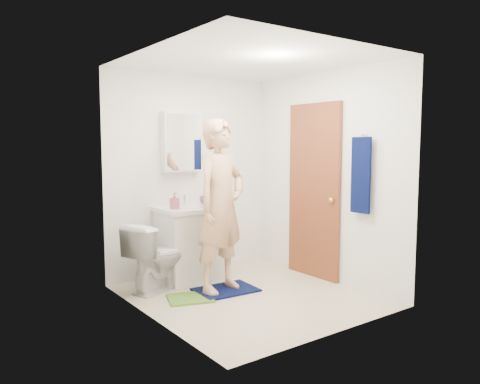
% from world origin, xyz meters
% --- Properties ---
extents(floor, '(2.20, 2.40, 0.02)m').
position_xyz_m(floor, '(0.00, 0.00, -0.01)').
color(floor, beige).
rests_on(floor, ground).
extents(ceiling, '(2.20, 2.40, 0.02)m').
position_xyz_m(ceiling, '(0.00, 0.00, 2.41)').
color(ceiling, white).
rests_on(ceiling, ground).
extents(wall_back, '(2.20, 0.02, 2.40)m').
position_xyz_m(wall_back, '(0.00, 1.21, 1.20)').
color(wall_back, white).
rests_on(wall_back, ground).
extents(wall_front, '(2.20, 0.02, 2.40)m').
position_xyz_m(wall_front, '(0.00, -1.21, 1.20)').
color(wall_front, white).
rests_on(wall_front, ground).
extents(wall_left, '(0.02, 2.40, 2.40)m').
position_xyz_m(wall_left, '(-1.11, 0.00, 1.20)').
color(wall_left, white).
rests_on(wall_left, ground).
extents(wall_right, '(0.02, 2.40, 2.40)m').
position_xyz_m(wall_right, '(1.11, 0.00, 1.20)').
color(wall_right, white).
rests_on(wall_right, ground).
extents(vanity_cabinet, '(0.75, 0.55, 0.80)m').
position_xyz_m(vanity_cabinet, '(-0.15, 0.91, 0.40)').
color(vanity_cabinet, white).
rests_on(vanity_cabinet, floor).
extents(countertop, '(0.79, 0.59, 0.05)m').
position_xyz_m(countertop, '(-0.15, 0.91, 0.83)').
color(countertop, white).
rests_on(countertop, vanity_cabinet).
extents(sink_basin, '(0.40, 0.40, 0.03)m').
position_xyz_m(sink_basin, '(-0.15, 0.91, 0.84)').
color(sink_basin, white).
rests_on(sink_basin, countertop).
extents(faucet, '(0.03, 0.03, 0.12)m').
position_xyz_m(faucet, '(-0.15, 1.09, 0.91)').
color(faucet, silver).
rests_on(faucet, countertop).
extents(medicine_cabinet, '(0.50, 0.12, 0.70)m').
position_xyz_m(medicine_cabinet, '(-0.15, 1.14, 1.60)').
color(medicine_cabinet, white).
rests_on(medicine_cabinet, wall_back).
extents(mirror_panel, '(0.46, 0.01, 0.66)m').
position_xyz_m(mirror_panel, '(-0.15, 1.08, 1.60)').
color(mirror_panel, white).
rests_on(mirror_panel, wall_back).
extents(door, '(0.05, 0.80, 2.05)m').
position_xyz_m(door, '(1.07, 0.15, 1.02)').
color(door, brown).
rests_on(door, ground).
extents(door_knob, '(0.07, 0.07, 0.07)m').
position_xyz_m(door_knob, '(1.03, -0.17, 0.95)').
color(door_knob, gold).
rests_on(door_knob, door).
extents(towel, '(0.03, 0.24, 0.80)m').
position_xyz_m(towel, '(1.03, -0.57, 1.25)').
color(towel, '#060E3D').
rests_on(towel, wall_right).
extents(towel_hook, '(0.06, 0.02, 0.02)m').
position_xyz_m(towel_hook, '(1.07, -0.57, 1.67)').
color(towel_hook, silver).
rests_on(towel_hook, wall_right).
extents(toilet, '(0.83, 0.64, 0.74)m').
position_xyz_m(toilet, '(-0.67, 0.74, 0.37)').
color(toilet, white).
rests_on(toilet, floor).
extents(bath_mat, '(0.67, 0.50, 0.02)m').
position_xyz_m(bath_mat, '(-0.11, 0.28, 0.01)').
color(bath_mat, '#060E3D').
rests_on(bath_mat, floor).
extents(green_rug, '(0.54, 0.50, 0.02)m').
position_xyz_m(green_rug, '(-0.56, 0.26, 0.01)').
color(green_rug, '#5D8D2F').
rests_on(green_rug, floor).
extents(soap_dispenser, '(0.09, 0.10, 0.18)m').
position_xyz_m(soap_dispenser, '(-0.40, 0.87, 0.94)').
color(soap_dispenser, '#B6556E').
rests_on(soap_dispenser, countertop).
extents(toothbrush_cup, '(0.13, 0.13, 0.10)m').
position_xyz_m(toothbrush_cup, '(0.10, 1.04, 0.90)').
color(toothbrush_cup, '#7A3B83').
rests_on(toothbrush_cup, countertop).
extents(man, '(0.75, 0.59, 1.82)m').
position_xyz_m(man, '(-0.16, 0.29, 0.93)').
color(man, tan).
rests_on(man, bath_mat).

